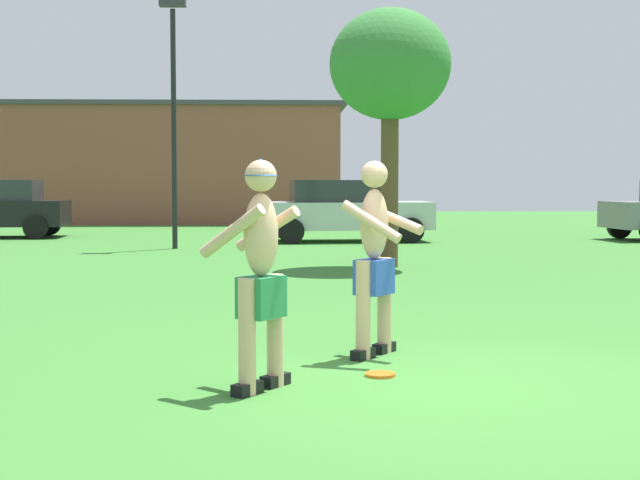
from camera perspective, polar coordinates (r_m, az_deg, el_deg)
name	(u,v)px	position (r m, az deg, el deg)	size (l,w,h in m)	color
ground_plane	(454,387)	(7.28, 8.16, -8.87)	(80.00, 80.00, 0.00)	#38752D
player_with_cap	(260,263)	(6.98, -3.65, -1.43)	(0.77, 0.70, 1.74)	black
player_in_blue	(375,253)	(8.35, 3.36, -0.81)	(0.76, 0.79, 1.75)	black
frisbee	(380,375)	(7.62, 3.68, -8.18)	(0.25, 0.25, 0.03)	orange
car_silver_near_post	(344,209)	(24.10, 1.48, 1.88)	(4.44, 2.32, 1.58)	silver
lamp_post	(174,96)	(21.81, -8.91, 8.67)	(0.60, 0.24, 5.70)	black
outbuilding_behind_lot	(176,164)	(35.51, -8.78, 4.61)	(12.57, 4.95, 4.37)	brown
tree_right_field	(390,68)	(17.07, 4.29, 10.41)	(2.18, 2.18, 4.65)	brown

